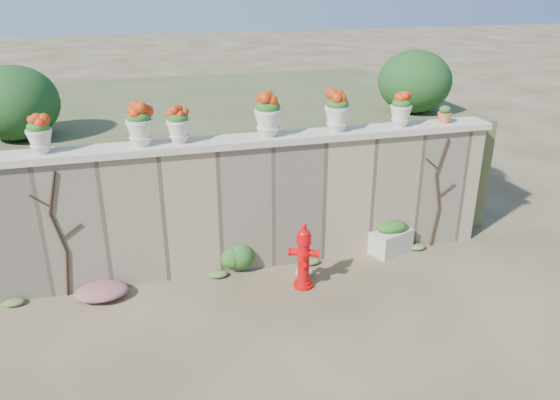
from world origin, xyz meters
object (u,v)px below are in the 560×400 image
object	(u,v)px
planter_box	(391,238)
urn_pot_0	(39,134)
terracotta_pot	(445,115)
fire_hydrant	(304,256)

from	to	relation	value
planter_box	urn_pot_0	distance (m)	5.58
terracotta_pot	planter_box	bearing A→B (deg)	-164.53
fire_hydrant	planter_box	bearing A→B (deg)	43.39
planter_box	terracotta_pot	world-z (taller)	terracotta_pot
fire_hydrant	terracotta_pot	size ratio (longest dim) A/B	3.79
planter_box	urn_pot_0	size ratio (longest dim) A/B	1.50
planter_box	terracotta_pot	bearing A→B (deg)	-5.72
fire_hydrant	terracotta_pot	world-z (taller)	terracotta_pot
fire_hydrant	urn_pot_0	distance (m)	3.99
fire_hydrant	terracotta_pot	xyz separation A→B (m)	(2.65, 0.91, 1.71)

